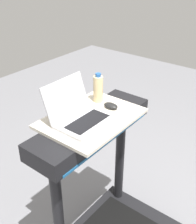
# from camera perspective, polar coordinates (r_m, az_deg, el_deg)

# --- Properties ---
(desk_board) EXTENTS (0.61, 0.44, 0.02)m
(desk_board) POSITION_cam_1_polar(r_m,az_deg,el_deg) (1.75, -1.29, -1.21)
(desk_board) COLOR beige
(desk_board) RESTS_ON treadmill_base
(laptop) EXTENTS (0.33, 0.30, 0.23)m
(laptop) POSITION_cam_1_polar(r_m,az_deg,el_deg) (1.68, -3.83, -0.33)
(laptop) COLOR #B7B7BC
(laptop) RESTS_ON desk_board
(computer_mouse) EXTENTS (0.06, 0.10, 0.03)m
(computer_mouse) POSITION_cam_1_polar(r_m,az_deg,el_deg) (1.83, 2.58, 1.27)
(computer_mouse) COLOR black
(computer_mouse) RESTS_ON desk_board
(water_bottle) EXTENTS (0.07, 0.07, 0.20)m
(water_bottle) POSITION_cam_1_polar(r_m,az_deg,el_deg) (1.88, 0.03, 4.71)
(water_bottle) COLOR beige
(water_bottle) RESTS_ON desk_board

